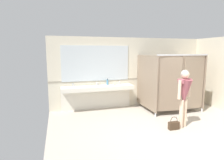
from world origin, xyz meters
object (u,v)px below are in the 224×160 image
Objects in this scene: person_standing at (184,92)px; soap_dispenser at (107,82)px; handbag at (174,125)px; paper_cup at (114,84)px.

soap_dispenser is at bearing 123.68° from person_standing.
soap_dispenser is (-1.22, 2.38, 0.87)m from handbag.
person_standing is at bearing 11.18° from handbag.
person_standing is 2.51m from paper_cup.
soap_dispenser is 0.29m from paper_cup.
person_standing is at bearing -57.47° from paper_cup.
person_standing is 17.02× the size of paper_cup.
soap_dispenser is at bearing 133.70° from paper_cup.
handbag is at bearing -168.82° from person_standing.
person_standing reaches higher than soap_dispenser.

